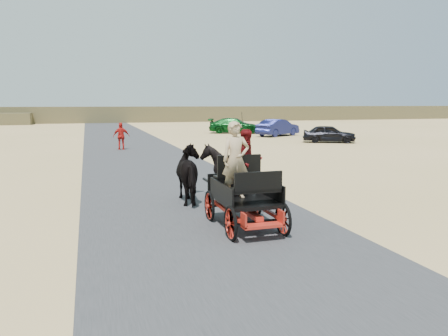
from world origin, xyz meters
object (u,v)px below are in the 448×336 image
object	(u,v)px
car_a	(329,134)
pedestrian	(121,136)
horse_left	(192,174)
horse_right	(227,172)
carriage	(244,212)
car_b	(278,128)
car_d	(234,124)
car_c	(235,126)

from	to	relation	value
car_a	pedestrian	bearing A→B (deg)	118.93
horse_left	horse_right	world-z (taller)	horse_right
carriage	car_b	distance (m)	29.53
pedestrian	car_d	size ratio (longest dim) A/B	0.42
carriage	car_d	bearing A→B (deg)	71.55
pedestrian	car_b	world-z (taller)	pedestrian
car_d	carriage	bearing A→B (deg)	174.62
pedestrian	carriage	bearing A→B (deg)	94.79
pedestrian	car_d	world-z (taller)	pedestrian
horse_right	pedestrian	distance (m)	15.85
car_a	carriage	bearing A→B (deg)	170.99
horse_right	pedestrian	xyz separation A→B (m)	(-1.98, 15.72, 0.01)
carriage	car_a	xyz separation A→B (m)	(13.84, 19.36, 0.30)
pedestrian	car_c	world-z (taller)	pedestrian
carriage	car_a	size ratio (longest dim) A/B	0.62
car_d	horse_left	bearing A→B (deg)	172.32
carriage	pedestrian	distance (m)	18.78
horse_left	car_c	bearing A→B (deg)	-111.21
horse_left	car_c	world-z (taller)	horse_left
car_c	car_a	bearing A→B (deg)	-140.75
horse_left	car_d	size ratio (longest dim) A/B	0.49
car_c	car_b	bearing A→B (deg)	-128.69
pedestrian	car_b	distance (m)	16.35
carriage	horse_left	bearing A→B (deg)	100.39
pedestrian	car_b	bearing A→B (deg)	-150.97
horse_left	car_a	world-z (taller)	horse_left
car_b	car_d	xyz separation A→B (m)	(-0.47, 10.74, -0.19)
horse_left	car_c	distance (m)	30.28
carriage	pedestrian	world-z (taller)	pedestrian
horse_left	horse_right	distance (m)	1.10
horse_left	pedestrian	bearing A→B (deg)	-86.78
horse_left	car_b	size ratio (longest dim) A/B	0.44
pedestrian	car_a	xyz separation A→B (m)	(15.28, 0.63, -0.20)
carriage	horse_right	size ratio (longest dim) A/B	1.41
carriage	pedestrian	size ratio (longest dim) A/B	1.39
horse_right	car_b	xyz separation A→B (m)	(12.36, 23.55, -0.09)
pedestrian	car_c	distance (m)	17.22
horse_right	car_b	size ratio (longest dim) A/B	0.37
horse_right	car_c	size ratio (longest dim) A/B	0.33
horse_right	car_a	distance (m)	21.08
horse_left	car_d	distance (m)	36.67
horse_left	horse_right	xyz separation A→B (m)	(1.10, 0.00, 0.00)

